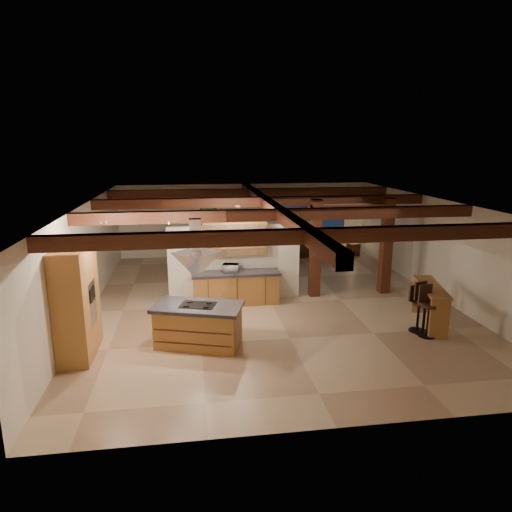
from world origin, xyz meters
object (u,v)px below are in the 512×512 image
(dining_table, at_px, (258,272))
(bar_counter, at_px, (430,299))
(kitchen_island, at_px, (198,325))
(sofa, at_px, (301,249))

(dining_table, xyz_separation_m, bar_counter, (3.69, -4.44, 0.39))
(bar_counter, bearing_deg, kitchen_island, -176.15)
(kitchen_island, relative_size, sofa, 1.10)
(sofa, distance_m, bar_counter, 7.71)
(sofa, bearing_deg, dining_table, 35.47)
(dining_table, relative_size, sofa, 0.85)
(kitchen_island, xyz_separation_m, bar_counter, (5.78, 0.39, 0.20))
(bar_counter, bearing_deg, dining_table, 129.76)
(kitchen_island, xyz_separation_m, sofa, (4.32, 7.95, -0.20))
(kitchen_island, relative_size, dining_table, 1.29)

